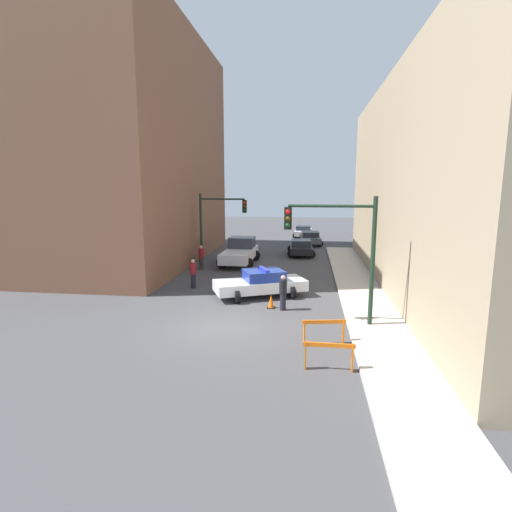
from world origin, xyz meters
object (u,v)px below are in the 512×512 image
parked_car_near (301,247)px  pedestrian_sidewalk (283,292)px  pedestrian_corner (201,257)px  traffic_cone (271,301)px  parked_car_mid (310,238)px  barrier_front (329,352)px  police_car (261,283)px  traffic_light_far (216,219)px  traffic_light_near (344,241)px  barrier_mid (324,327)px  white_truck (240,252)px  pedestrian_crossing (193,273)px  parked_car_far (303,231)px

parked_car_near → pedestrian_sidewalk: bearing=-94.8°
pedestrian_corner → traffic_cone: pedestrian_corner is taller
parked_car_mid → barrier_front: (0.56, -27.54, -0.06)m
police_car → traffic_cone: police_car is taller
barrier_front → traffic_cone: size_ratio=2.44×
traffic_light_far → pedestrian_corner: size_ratio=3.13×
parked_car_mid → traffic_cone: 21.38m
police_car → traffic_cone: 2.11m
pedestrian_corner → pedestrian_sidewalk: size_ratio=1.00×
traffic_light_near → traffic_light_far: traffic_light_near is taller
parked_car_near → barrier_mid: bearing=-89.1°
parked_car_mid → barrier_mid: size_ratio=2.81×
traffic_light_near → traffic_cone: (-3.08, 2.04, -3.21)m
traffic_cone → white_truck: bearing=107.3°
traffic_light_near → pedestrian_crossing: bearing=146.3°
parked_car_far → parked_car_mid: bearing=-81.3°
white_truck → pedestrian_corner: (-2.34, -2.30, -0.04)m
traffic_light_near → pedestrian_sidewalk: 4.08m
barrier_front → pedestrian_crossing: bearing=127.1°
traffic_cone → traffic_light_far: bearing=116.6°
barrier_mid → barrier_front: bearing=-87.9°
traffic_light_near → parked_car_far: 29.48m
parked_car_near → barrier_front: 21.33m
parked_car_mid → traffic_light_far: bearing=-126.2°
traffic_light_far → pedestrian_corner: (-0.72, -1.50, -2.54)m
parked_car_mid → pedestrian_sidewalk: pedestrian_sidewalk is taller
pedestrian_crossing → pedestrian_corner: bearing=-3.2°
barrier_mid → traffic_cone: (-2.32, 4.08, -0.30)m
parked_car_far → pedestrian_corner: (-6.76, -18.85, 0.19)m
white_truck → traffic_cone: bearing=-71.5°
parked_car_mid → barrier_mid: (0.48, -25.37, -0.06)m
traffic_cone → pedestrian_sidewalk: bearing=-22.8°
pedestrian_crossing → parked_car_far: bearing=-27.1°
traffic_light_far → pedestrian_crossing: (0.23, -6.72, -2.54)m
pedestrian_corner → barrier_front: bearing=-5.8°
parked_car_mid → traffic_cone: (-1.84, -21.30, -0.36)m
parked_car_near → parked_car_mid: same height
police_car → pedestrian_sidewalk: 2.54m
traffic_light_far → pedestrian_sidewalk: size_ratio=3.13×
traffic_light_near → pedestrian_corner: 13.86m
traffic_light_far → parked_car_near: 8.40m
police_car → white_truck: white_truck is taller
barrier_mid → white_truck: bearing=111.0°
white_truck → pedestrian_sidewalk: bearing=-69.2°
parked_car_mid → parked_car_far: 5.99m
pedestrian_corner → barrier_front: pedestrian_corner is taller
traffic_light_far → white_truck: 3.08m
pedestrian_corner → parked_car_far: bearing=125.6°
police_car → parked_car_far: 25.36m
pedestrian_sidewalk → barrier_front: 6.28m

